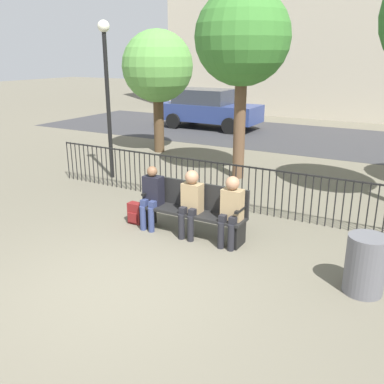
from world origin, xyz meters
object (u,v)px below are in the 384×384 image
object	(u,v)px
tree_1	(242,39)
lamp_post	(107,77)
trash_bin	(365,265)
park_bench	(194,207)
tree_3	(157,67)
seated_person_0	(152,194)
seated_person_2	(231,207)
seated_person_1	(191,200)
backpack	(135,213)
parked_car_0	(208,108)

from	to	relation	value
tree_1	lamp_post	world-z (taller)	tree_1
lamp_post	trash_bin	xyz separation A→B (m)	(6.53, -2.72, -2.09)
park_bench	tree_3	xyz separation A→B (m)	(-4.24, 5.25, 2.14)
trash_bin	park_bench	bearing A→B (deg)	168.57
seated_person_0	trash_bin	size ratio (longest dim) A/B	1.43
tree_3	trash_bin	xyz separation A→B (m)	(7.15, -5.84, -2.24)
park_bench	tree_3	distance (m)	7.08
park_bench	seated_person_2	world-z (taller)	seated_person_2
seated_person_1	backpack	distance (m)	1.30
parked_car_0	seated_person_2	bearing A→B (deg)	-60.77
seated_person_2	parked_car_0	distance (m)	11.77
park_bench	lamp_post	size ratio (longest dim) A/B	0.51
park_bench	trash_bin	distance (m)	2.97
backpack	parked_car_0	size ratio (longest dim) A/B	0.09
seated_person_1	parked_car_0	bearing A→B (deg)	115.95
tree_3	lamp_post	distance (m)	3.19
tree_1	parked_car_0	bearing A→B (deg)	123.18
seated_person_0	lamp_post	distance (m)	4.06
parked_car_0	trash_bin	bearing A→B (deg)	-53.62
seated_person_0	seated_person_2	distance (m)	1.56
lamp_post	seated_person_0	bearing A→B (deg)	-38.76
seated_person_1	tree_3	distance (m)	7.13
tree_1	tree_3	world-z (taller)	tree_1
park_bench	tree_1	distance (m)	4.76
tree_1	parked_car_0	size ratio (longest dim) A/B	1.08
backpack	parked_car_0	world-z (taller)	parked_car_0
park_bench	parked_car_0	size ratio (longest dim) A/B	0.46
park_bench	seated_person_1	world-z (taller)	seated_person_1
park_bench	backpack	xyz separation A→B (m)	(-1.20, -0.11, -0.30)
seated_person_1	trash_bin	distance (m)	2.95
backpack	parked_car_0	distance (m)	10.95
backpack	parked_car_0	bearing A→B (deg)	110.28
trash_bin	lamp_post	bearing A→B (deg)	157.41
park_bench	tree_3	size ratio (longest dim) A/B	0.51
seated_person_0	tree_1	world-z (taller)	tree_1
lamp_post	trash_bin	bearing A→B (deg)	-22.59
park_bench	seated_person_2	size ratio (longest dim) A/B	1.62
park_bench	tree_3	bearing A→B (deg)	128.92
lamp_post	parked_car_0	size ratio (longest dim) A/B	0.90
backpack	tree_1	size ratio (longest dim) A/B	0.09
backpack	tree_1	bearing A→B (deg)	83.84
lamp_post	tree_1	bearing A→B (deg)	29.21
seated_person_2	backpack	world-z (taller)	seated_person_2
park_bench	seated_person_1	bearing A→B (deg)	-86.81
park_bench	seated_person_1	distance (m)	0.22
park_bench	backpack	distance (m)	1.25
park_bench	tree_1	bearing A→B (deg)	102.00
parked_car_0	tree_1	bearing A→B (deg)	-56.82
seated_person_2	lamp_post	world-z (taller)	lamp_post
parked_car_0	trash_bin	distance (m)	13.33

